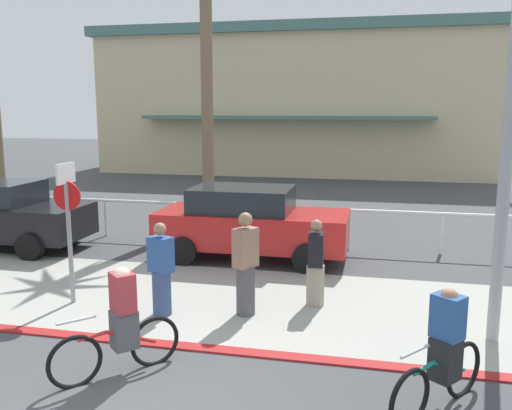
{
  "coord_description": "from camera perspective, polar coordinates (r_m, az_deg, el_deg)",
  "views": [
    {
      "loc": [
        2.86,
        -5.06,
        3.53
      ],
      "look_at": [
        0.39,
        6.0,
        1.5
      ],
      "focal_mm": 38.62,
      "sensor_mm": 36.0,
      "label": 1
    }
  ],
  "objects": [
    {
      "name": "pedestrian_0",
      "position": [
        9.87,
        6.19,
        -6.41
      ],
      "size": [
        0.34,
        0.42,
        1.58
      ],
      "color": "gray",
      "rests_on": "ground"
    },
    {
      "name": "palm_tree_2",
      "position": [
        16.94,
        -5.16,
        19.61
      ],
      "size": [
        2.86,
        3.56,
        8.58
      ],
      "color": "#756047",
      "rests_on": "ground"
    },
    {
      "name": "cyclist_teal_0",
      "position": [
        7.0,
        18.83,
        -14.29
      ],
      "size": [
        1.18,
        1.46,
        1.5
      ],
      "color": "black",
      "rests_on": "ground"
    },
    {
      "name": "pedestrian_1",
      "position": [
        9.36,
        -1.09,
        -6.55
      ],
      "size": [
        0.44,
        0.48,
        1.8
      ],
      "color": "#4C4C51",
      "rests_on": "ground"
    },
    {
      "name": "car_red_2",
      "position": [
        12.82,
        -0.6,
        -1.8
      ],
      "size": [
        4.4,
        2.02,
        1.69
      ],
      "color": "red",
      "rests_on": "ground"
    },
    {
      "name": "pedestrian_2",
      "position": [
        9.51,
        -9.79,
        -7.0
      ],
      "size": [
        0.47,
        0.41,
        1.62
      ],
      "color": "#384C7A",
      "rests_on": "ground"
    },
    {
      "name": "cyclist_red_1",
      "position": [
        7.65,
        -13.85,
        -11.9
      ],
      "size": [
        1.28,
        1.37,
        1.5
      ],
      "color": "black",
      "rests_on": "ground"
    },
    {
      "name": "ground_plane",
      "position": [
        15.73,
        1.8,
        -2.8
      ],
      "size": [
        80.0,
        80.0,
        0.0
      ],
      "primitive_type": "plane",
      "color": "#424447"
    },
    {
      "name": "building_backdrop",
      "position": [
        33.27,
        4.74,
        10.63
      ],
      "size": [
        20.88,
        13.2,
        7.59
      ],
      "color": "beige",
      "rests_on": "ground"
    },
    {
      "name": "rail_fence",
      "position": [
        14.12,
        0.67,
        -0.84
      ],
      "size": [
        22.12,
        0.08,
        1.04
      ],
      "color": "white",
      "rests_on": "ground"
    },
    {
      "name": "curb_paint",
      "position": [
        8.56,
        -8.36,
        -14.19
      ],
      "size": [
        44.0,
        0.24,
        0.03
      ],
      "primitive_type": "cube",
      "color": "maroon",
      "rests_on": "ground"
    },
    {
      "name": "sidewalk_strip",
      "position": [
        10.32,
        -4.35,
        -9.81
      ],
      "size": [
        44.0,
        4.0,
        0.02
      ],
      "primitive_type": "cube",
      "color": "#9E9E93",
      "rests_on": "ground"
    },
    {
      "name": "stop_sign_bike_lane",
      "position": [
        10.27,
        -18.9,
        -0.78
      ],
      "size": [
        0.52,
        0.56,
        2.56
      ],
      "color": "gray",
      "rests_on": "ground"
    }
  ]
}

